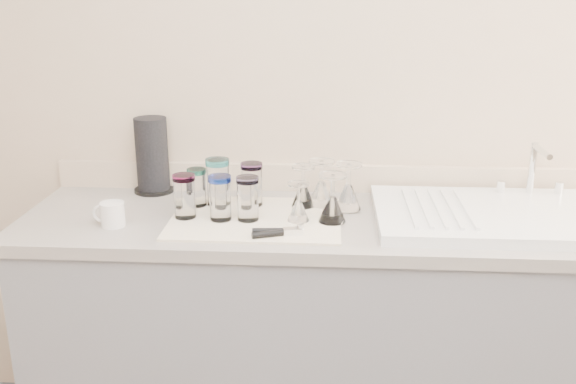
# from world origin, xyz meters

# --- Properties ---
(room_envelope) EXTENTS (3.54, 3.50, 2.52)m
(room_envelope) POSITION_xyz_m (0.00, 0.00, 1.56)
(room_envelope) COLOR #4D4D52
(room_envelope) RESTS_ON ground
(counter_unit) EXTENTS (2.06, 0.62, 0.90)m
(counter_unit) POSITION_xyz_m (0.00, 1.20, 0.45)
(counter_unit) COLOR slate
(counter_unit) RESTS_ON ground
(sink_unit) EXTENTS (0.82, 0.50, 0.22)m
(sink_unit) POSITION_xyz_m (0.55, 1.20, 0.92)
(sink_unit) COLOR white
(sink_unit) RESTS_ON counter_unit
(dish_towel) EXTENTS (0.55, 0.42, 0.01)m
(dish_towel) POSITION_xyz_m (-0.25, 1.16, 0.90)
(dish_towel) COLOR white
(dish_towel) RESTS_ON counter_unit
(tumbler_teal) EXTENTS (0.07, 0.07, 0.13)m
(tumbler_teal) POSITION_xyz_m (-0.46, 1.27, 0.97)
(tumbler_teal) COLOR white
(tumbler_teal) RESTS_ON dish_towel
(tumbler_cyan) EXTENTS (0.08, 0.08, 0.16)m
(tumbler_cyan) POSITION_xyz_m (-0.39, 1.28, 0.99)
(tumbler_cyan) COLOR white
(tumbler_cyan) RESTS_ON dish_towel
(tumbler_purple) EXTENTS (0.07, 0.07, 0.15)m
(tumbler_purple) POSITION_xyz_m (-0.28, 1.28, 0.98)
(tumbler_purple) COLOR white
(tumbler_purple) RESTS_ON dish_towel
(tumbler_magenta) EXTENTS (0.07, 0.07, 0.14)m
(tumbler_magenta) POSITION_xyz_m (-0.48, 1.15, 0.98)
(tumbler_magenta) COLOR white
(tumbler_magenta) RESTS_ON dish_towel
(tumbler_blue) EXTENTS (0.07, 0.07, 0.15)m
(tumbler_blue) POSITION_xyz_m (-0.36, 1.13, 0.98)
(tumbler_blue) COLOR white
(tumbler_blue) RESTS_ON dish_towel
(tumbler_lavender) EXTENTS (0.07, 0.07, 0.14)m
(tumbler_lavender) POSITION_xyz_m (-0.27, 1.14, 0.98)
(tumbler_lavender) COLOR white
(tumbler_lavender) RESTS_ON dish_towel
(goblet_back_left) EXTENTS (0.08, 0.08, 0.14)m
(goblet_back_left) POSITION_xyz_m (-0.10, 1.29, 0.96)
(goblet_back_left) COLOR white
(goblet_back_left) RESTS_ON dish_towel
(goblet_back_right) EXTENTS (0.09, 0.09, 0.16)m
(goblet_back_right) POSITION_xyz_m (-0.04, 1.30, 0.96)
(goblet_back_right) COLOR white
(goblet_back_right) RESTS_ON dish_towel
(goblet_front_left) EXTENTS (0.07, 0.07, 0.13)m
(goblet_front_left) POSITION_xyz_m (-0.11, 1.14, 0.95)
(goblet_front_left) COLOR white
(goblet_front_left) RESTS_ON dish_towel
(goblet_front_right) EXTENTS (0.09, 0.09, 0.16)m
(goblet_front_right) POSITION_xyz_m (-0.00, 1.14, 0.96)
(goblet_front_right) COLOR white
(goblet_front_right) RESTS_ON dish_towel
(goblet_extra) EXTENTS (0.09, 0.09, 0.16)m
(goblet_extra) POSITION_xyz_m (0.05, 1.27, 0.96)
(goblet_extra) COLOR white
(goblet_extra) RESTS_ON dish_towel
(can_opener) EXTENTS (0.16, 0.08, 0.02)m
(can_opener) POSITION_xyz_m (-0.17, 1.01, 0.92)
(can_opener) COLOR silver
(can_opener) RESTS_ON dish_towel
(white_mug) EXTENTS (0.11, 0.08, 0.08)m
(white_mug) POSITION_xyz_m (-0.70, 1.07, 0.94)
(white_mug) COLOR silver
(white_mug) RESTS_ON counter_unit
(paper_towel_roll) EXTENTS (0.15, 0.15, 0.28)m
(paper_towel_roll) POSITION_xyz_m (-0.66, 1.44, 1.04)
(paper_towel_roll) COLOR black
(paper_towel_roll) RESTS_ON counter_unit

